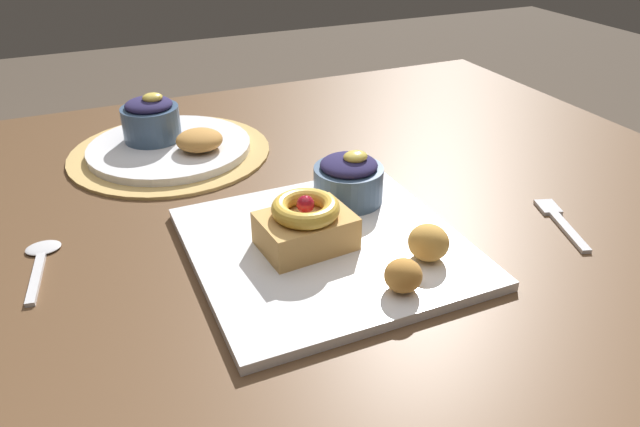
{
  "coord_description": "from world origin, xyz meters",
  "views": [
    {
      "loc": [
        -0.28,
        -0.62,
        1.12
      ],
      "look_at": [
        -0.03,
        -0.07,
        0.77
      ],
      "focal_mm": 33.41,
      "sensor_mm": 36.0,
      "label": 1
    }
  ],
  "objects": [
    {
      "name": "dining_table",
      "position": [
        0.0,
        0.0,
        0.64
      ],
      "size": [
        1.21,
        1.06,
        0.73
      ],
      "color": "brown",
      "rests_on": "ground_plane"
    },
    {
      "name": "woven_placemat",
      "position": [
        -0.14,
        0.26,
        0.73
      ],
      "size": [
        0.31,
        0.31,
        0.0
      ],
      "primitive_type": "cylinder",
      "color": "tan",
      "rests_on": "dining_table"
    },
    {
      "name": "front_plate",
      "position": [
        -0.03,
        -0.09,
        0.74
      ],
      "size": [
        0.31,
        0.31,
        0.01
      ],
      "primitive_type": "cube",
      "color": "white",
      "rests_on": "dining_table"
    },
    {
      "name": "cake_slice",
      "position": [
        -0.06,
        -0.09,
        0.77
      ],
      "size": [
        0.11,
        0.08,
        0.06
      ],
      "rotation": [
        0.0,
        0.0,
        0.08
      ],
      "color": "tan",
      "rests_on": "front_plate"
    },
    {
      "name": "berry_ramekin",
      "position": [
        0.03,
        -0.01,
        0.77
      ],
      "size": [
        0.09,
        0.09,
        0.07
      ],
      "color": "#3D5675",
      "rests_on": "front_plate"
    },
    {
      "name": "fritter_front",
      "position": [
        0.06,
        -0.17,
        0.76
      ],
      "size": [
        0.05,
        0.05,
        0.04
      ],
      "primitive_type": "ellipsoid",
      "color": "gold",
      "rests_on": "front_plate"
    },
    {
      "name": "fritter_middle",
      "position": [
        -0.0,
        -0.21,
        0.76
      ],
      "size": [
        0.04,
        0.04,
        0.03
      ],
      "primitive_type": "ellipsoid",
      "color": "#BC7F38",
      "rests_on": "front_plate"
    },
    {
      "name": "back_plate",
      "position": [
        -0.14,
        0.26,
        0.74
      ],
      "size": [
        0.25,
        0.25,
        0.01
      ],
      "primitive_type": "cylinder",
      "color": "white",
      "rests_on": "woven_placemat"
    },
    {
      "name": "back_ramekin",
      "position": [
        -0.16,
        0.29,
        0.78
      ],
      "size": [
        0.09,
        0.09,
        0.08
      ],
      "color": "#3D5675",
      "rests_on": "back_plate"
    },
    {
      "name": "back_pastry",
      "position": [
        -0.1,
        0.22,
        0.76
      ],
      "size": [
        0.07,
        0.07,
        0.03
      ],
      "primitive_type": "ellipsoid",
      "color": "#B77F3D",
      "rests_on": "back_plate"
    },
    {
      "name": "fork",
      "position": [
        0.26,
        -0.15,
        0.73
      ],
      "size": [
        0.06,
        0.12,
        0.0
      ],
      "rotation": [
        0.0,
        0.0,
        1.25
      ],
      "color": "silver",
      "rests_on": "dining_table"
    },
    {
      "name": "spoon",
      "position": [
        -0.34,
        0.02,
        0.73
      ],
      "size": [
        0.04,
        0.13,
        0.0
      ],
      "rotation": [
        0.0,
        0.0,
        1.42
      ],
      "color": "silver",
      "rests_on": "dining_table"
    }
  ]
}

